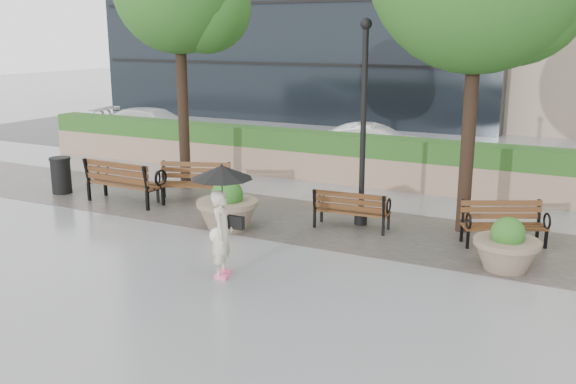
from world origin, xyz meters
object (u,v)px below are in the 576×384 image
at_px(bench_2, 351,218).
at_px(pedestrian, 222,210).
at_px(planter_right, 506,250).
at_px(planter_left, 228,210).
at_px(trash_bin, 61,176).
at_px(bench_1, 194,190).
at_px(car_right, 374,145).
at_px(bench_3, 503,233).
at_px(bench_0, 125,191).
at_px(car_left, 154,127).
at_px(lamppost, 363,137).

xyz_separation_m(bench_2, pedestrian, (-0.95, -3.52, 0.92)).
bearing_deg(planter_right, planter_left, -178.20).
bearing_deg(planter_right, trash_bin, 177.32).
distance_m(bench_2, planter_right, 3.47).
height_order(bench_1, trash_bin, bench_1).
distance_m(trash_bin, car_right, 9.41).
bearing_deg(bench_3, pedestrian, -163.03).
distance_m(bench_0, bench_1, 1.66).
distance_m(bench_1, planter_left, 2.55).
distance_m(car_left, car_right, 8.54).
relative_size(bench_0, trash_bin, 2.26).
bearing_deg(planter_right, car_right, 123.81).
bearing_deg(car_left, lamppost, -128.03).
relative_size(bench_3, pedestrian, 0.88).
distance_m(bench_2, bench_3, 3.07).
distance_m(bench_2, planter_left, 2.63).
height_order(planter_left, trash_bin, planter_left).
relative_size(bench_3, planter_left, 1.30).
xyz_separation_m(bench_2, bench_3, (3.05, 0.36, 0.00)).
bearing_deg(bench_0, planter_left, 170.85).
xyz_separation_m(planter_left, car_right, (0.39, 8.02, 0.20)).
distance_m(bench_1, bench_2, 4.34).
bearing_deg(pedestrian, car_right, -11.83).
bearing_deg(car_right, planter_left, 162.91).
bearing_deg(lamppost, bench_1, -179.83).
xyz_separation_m(car_right, pedestrian, (0.99, -10.34, 0.54)).
bearing_deg(bench_0, car_right, -115.03).
distance_m(planter_left, car_right, 8.03).
bearing_deg(lamppost, bench_2, -99.06).
bearing_deg(bench_2, planter_right, 158.29).
xyz_separation_m(planter_left, trash_bin, (-5.52, 0.70, 0.02)).
bearing_deg(bench_0, bench_3, -172.01).
bearing_deg(bench_1, lamppost, -19.73).
height_order(bench_1, car_right, car_right).
xyz_separation_m(planter_left, planter_right, (5.64, 0.18, -0.05)).
bearing_deg(trash_bin, planter_left, -7.21).
relative_size(trash_bin, car_left, 0.19).
distance_m(car_right, pedestrian, 10.40).
distance_m(bench_2, car_left, 12.38).
relative_size(planter_left, car_right, 0.34).
height_order(planter_right, car_left, car_left).
height_order(bench_1, planter_left, planter_left).
bearing_deg(bench_0, planter_right, 179.03).
bearing_deg(bench_2, car_right, -78.61).
height_order(bench_2, trash_bin, trash_bin).
xyz_separation_m(bench_0, trash_bin, (-2.14, 0.02, 0.13)).
height_order(planter_right, pedestrian, pedestrian).
distance_m(bench_3, pedestrian, 5.64).
xyz_separation_m(bench_1, planter_right, (7.64, -1.41, 0.09)).
relative_size(planter_right, lamppost, 0.26).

